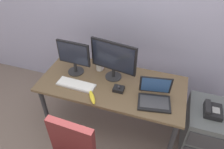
{
  "coord_description": "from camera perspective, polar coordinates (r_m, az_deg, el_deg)",
  "views": [
    {
      "loc": [
        0.52,
        -1.6,
        2.23
      ],
      "look_at": [
        0.0,
        0.0,
        0.84
      ],
      "focal_mm": 33.74,
      "sensor_mm": 36.0,
      "label": 1
    }
  ],
  "objects": [
    {
      "name": "laptop",
      "position": [
        2.08,
        11.47,
        -5.79
      ],
      "size": [
        0.35,
        0.31,
        0.24
      ],
      "color": "black",
      "rests_on": "desk"
    },
    {
      "name": "trackball_mouse",
      "position": [
        2.16,
        1.82,
        -3.87
      ],
      "size": [
        0.11,
        0.09,
        0.07
      ],
      "color": "black",
      "rests_on": "desk"
    },
    {
      "name": "monitor_main",
      "position": [
        2.18,
        0.38,
        4.35
      ],
      "size": [
        0.51,
        0.18,
        0.44
      ],
      "color": "#262628",
      "rests_on": "desk"
    },
    {
      "name": "keyboard",
      "position": [
        2.25,
        -9.71,
        -2.7
      ],
      "size": [
        0.41,
        0.15,
        0.03
      ],
      "color": "silver",
      "rests_on": "desk"
    },
    {
      "name": "banana",
      "position": [
        2.09,
        -5.41,
        -6.12
      ],
      "size": [
        0.14,
        0.18,
        0.04
      ],
      "primitive_type": "ellipsoid",
      "rotation": [
        0.0,
        0.0,
        2.16
      ],
      "color": "yellow",
      "rests_on": "desk"
    },
    {
      "name": "monitor_side",
      "position": [
        2.31,
        -10.31,
        4.96
      ],
      "size": [
        0.37,
        0.18,
        0.39
      ],
      "color": "#262628",
      "rests_on": "desk"
    },
    {
      "name": "ground_plane",
      "position": [
        2.79,
        -0.0,
        -13.46
      ],
      "size": [
        8.0,
        8.0,
        0.0
      ],
      "primitive_type": "plane",
      "color": "#73625A"
    },
    {
      "name": "desk_phone",
      "position": [
        2.34,
        25.52,
        -8.78
      ],
      "size": [
        0.17,
        0.2,
        0.09
      ],
      "color": "black",
      "rests_on": "file_cabinet"
    },
    {
      "name": "desk",
      "position": [
        2.31,
        -0.0,
        -3.78
      ],
      "size": [
        1.55,
        0.71,
        0.72
      ],
      "color": "brown",
      "rests_on": "ground"
    },
    {
      "name": "cell_phone",
      "position": [
        2.27,
        10.35,
        -2.63
      ],
      "size": [
        0.14,
        0.16,
        0.01
      ],
      "primitive_type": "cube",
      "rotation": [
        0.0,
        0.0,
        -0.6
      ],
      "color": "black",
      "rests_on": "desk"
    },
    {
      "name": "coffee_mug",
      "position": [
        2.41,
        -3.33,
        2.29
      ],
      "size": [
        0.09,
        0.08,
        0.1
      ],
      "color": "silver",
      "rests_on": "desk"
    },
    {
      "name": "file_cabinet",
      "position": [
        2.59,
        23.63,
        -13.48
      ],
      "size": [
        0.42,
        0.53,
        0.59
      ],
      "color": "#525759",
      "rests_on": "ground"
    }
  ]
}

